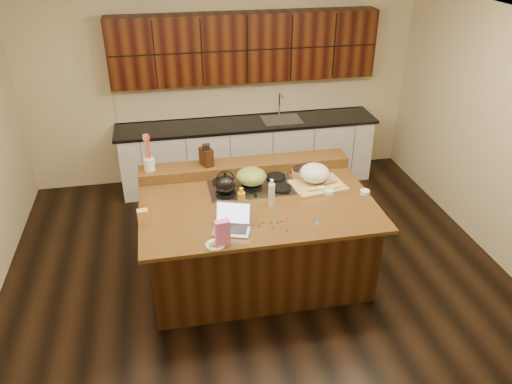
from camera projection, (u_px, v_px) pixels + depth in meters
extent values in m
cube|color=black|center=(257.00, 272.00, 5.60)|extent=(5.50, 5.00, 0.01)
cube|color=silver|center=(257.00, 22.00, 4.28)|extent=(5.50, 5.00, 0.01)
cube|color=#CABA8D|center=(222.00, 88.00, 7.09)|extent=(5.50, 0.01, 2.70)
cube|color=#CABA8D|center=(345.00, 355.00, 2.80)|extent=(5.50, 0.01, 2.70)
cube|color=#CABA8D|center=(505.00, 142.00, 5.41)|extent=(0.01, 5.00, 2.70)
cube|color=black|center=(257.00, 239.00, 5.39)|extent=(2.22, 1.42, 0.88)
cube|color=black|center=(257.00, 203.00, 5.16)|extent=(2.40, 1.60, 0.04)
cube|color=black|center=(245.00, 166.00, 5.72)|extent=(2.40, 0.30, 0.12)
cube|color=gray|center=(252.00, 187.00, 5.41)|extent=(0.92, 0.52, 0.02)
cylinder|color=black|center=(222.00, 182.00, 5.46)|extent=(0.22, 0.22, 0.03)
cylinder|color=black|center=(276.00, 177.00, 5.56)|extent=(0.22, 0.22, 0.03)
cylinder|color=black|center=(226.00, 194.00, 5.23)|extent=(0.22, 0.22, 0.03)
cylinder|color=black|center=(281.00, 188.00, 5.33)|extent=(0.22, 0.22, 0.03)
cylinder|color=black|center=(252.00, 185.00, 5.39)|extent=(0.22, 0.22, 0.03)
cube|color=silver|center=(248.00, 154.00, 7.29)|extent=(3.60, 0.62, 0.90)
cube|color=black|center=(248.00, 123.00, 7.06)|extent=(3.70, 0.66, 0.04)
cube|color=gray|center=(282.00, 120.00, 7.14)|extent=(0.55, 0.42, 0.01)
cylinder|color=gray|center=(279.00, 104.00, 7.20)|extent=(0.02, 0.02, 0.36)
cube|color=black|center=(245.00, 47.00, 6.69)|extent=(3.60, 0.34, 0.90)
cube|color=#CABA8D|center=(244.00, 98.00, 7.19)|extent=(3.60, 0.03, 0.50)
ellipsoid|color=black|center=(225.00, 184.00, 5.18)|extent=(0.24, 0.24, 0.19)
ellipsoid|color=olive|center=(251.00, 176.00, 5.34)|extent=(0.36, 0.36, 0.18)
cube|color=#B7B7BC|center=(231.00, 230.00, 4.66)|extent=(0.40, 0.33, 0.02)
cube|color=black|center=(231.00, 229.00, 4.66)|extent=(0.32, 0.22, 0.00)
cube|color=#B7B7BC|center=(233.00, 213.00, 4.71)|extent=(0.35, 0.17, 0.22)
cube|color=silver|center=(233.00, 213.00, 4.70)|extent=(0.31, 0.15, 0.19)
cylinder|color=gold|center=(242.00, 205.00, 4.82)|extent=(0.07, 0.07, 0.27)
cylinder|color=silver|center=(272.00, 195.00, 5.01)|extent=(0.07, 0.07, 0.25)
cube|color=tan|center=(318.00, 185.00, 5.42)|extent=(0.61, 0.48, 0.03)
ellipsoid|color=white|center=(315.00, 173.00, 5.43)|extent=(0.33, 0.33, 0.20)
cube|color=#EDD872|center=(313.00, 190.00, 5.28)|extent=(0.12, 0.03, 0.03)
cube|color=#EDD872|center=(324.00, 189.00, 5.30)|extent=(0.12, 0.03, 0.03)
cube|color=#EDD872|center=(335.00, 188.00, 5.32)|extent=(0.12, 0.03, 0.03)
cylinder|color=gray|center=(329.00, 184.00, 5.42)|extent=(0.21, 0.09, 0.01)
cylinder|color=white|center=(365.00, 192.00, 5.27)|extent=(0.13, 0.13, 0.04)
cylinder|color=white|center=(329.00, 192.00, 5.27)|extent=(0.10, 0.10, 0.04)
cylinder|color=white|center=(322.00, 189.00, 5.32)|extent=(0.12, 0.12, 0.04)
cylinder|color=#996B3F|center=(302.00, 173.00, 5.60)|extent=(0.30, 0.30, 0.09)
cone|color=silver|center=(317.00, 218.00, 4.79)|extent=(0.10, 0.10, 0.07)
cube|color=pink|center=(222.00, 233.00, 4.42)|extent=(0.14, 0.08, 0.25)
cylinder|color=white|center=(215.00, 245.00, 4.46)|extent=(0.18, 0.18, 0.01)
cube|color=#F2AE55|center=(143.00, 217.00, 4.75)|extent=(0.11, 0.08, 0.14)
cylinder|color=white|center=(149.00, 164.00, 5.48)|extent=(0.16, 0.16, 0.14)
cube|color=black|center=(206.00, 157.00, 5.57)|extent=(0.16, 0.19, 0.20)
ellipsoid|color=red|center=(281.00, 221.00, 4.80)|extent=(0.02, 0.02, 0.02)
ellipsoid|color=#198C26|center=(271.00, 222.00, 4.79)|extent=(0.02, 0.02, 0.02)
ellipsoid|color=red|center=(272.00, 227.00, 4.71)|extent=(0.02, 0.02, 0.02)
ellipsoid|color=#198C26|center=(287.00, 230.00, 4.67)|extent=(0.02, 0.02, 0.02)
ellipsoid|color=red|center=(259.00, 226.00, 4.72)|extent=(0.02, 0.02, 0.02)
ellipsoid|color=#198C26|center=(250.00, 235.00, 4.59)|extent=(0.02, 0.02, 0.02)
ellipsoid|color=red|center=(287.00, 229.00, 4.67)|extent=(0.02, 0.02, 0.02)
ellipsoid|color=#198C26|center=(264.00, 222.00, 4.78)|extent=(0.02, 0.02, 0.02)
ellipsoid|color=red|center=(287.00, 218.00, 4.85)|extent=(0.02, 0.02, 0.02)
ellipsoid|color=#198C26|center=(277.00, 222.00, 4.78)|extent=(0.02, 0.02, 0.02)
ellipsoid|color=red|center=(245.00, 226.00, 4.72)|extent=(0.02, 0.02, 0.02)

